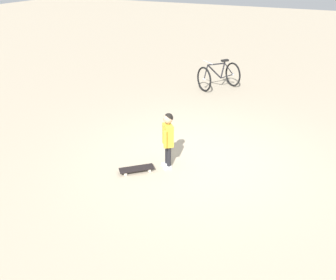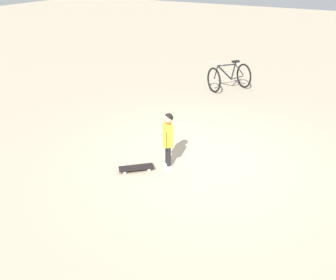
{
  "view_description": "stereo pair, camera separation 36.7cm",
  "coord_description": "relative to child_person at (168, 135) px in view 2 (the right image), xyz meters",
  "views": [
    {
      "loc": [
        1.96,
        -5.67,
        3.42
      ],
      "look_at": [
        -0.48,
        -0.56,
        0.55
      ],
      "focal_mm": 38.12,
      "sensor_mm": 36.0,
      "label": 1
    },
    {
      "loc": [
        2.28,
        -5.5,
        3.42
      ],
      "look_at": [
        -0.48,
        -0.56,
        0.55
      ],
      "focal_mm": 38.12,
      "sensor_mm": 36.0,
      "label": 2
    }
  ],
  "objects": [
    {
      "name": "ground_plane",
      "position": [
        0.48,
        0.56,
        -0.66
      ],
      "size": [
        50.0,
        50.0,
        0.0
      ],
      "primitive_type": "plane",
      "color": "tan"
    },
    {
      "name": "child_person",
      "position": [
        0.0,
        0.0,
        0.0
      ],
      "size": [
        0.27,
        0.4,
        1.06
      ],
      "color": "black",
      "rests_on": "ground"
    },
    {
      "name": "skateboard",
      "position": [
        -0.43,
        -0.4,
        -0.6
      ],
      "size": [
        0.59,
        0.56,
        0.07
      ],
      "color": "black",
      "rests_on": "ground"
    },
    {
      "name": "bicycle_near",
      "position": [
        -0.58,
        4.68,
        -0.28
      ],
      "size": [
        1.21,
        1.28,
        0.85
      ],
      "color": "black",
      "rests_on": "ground"
    }
  ]
}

